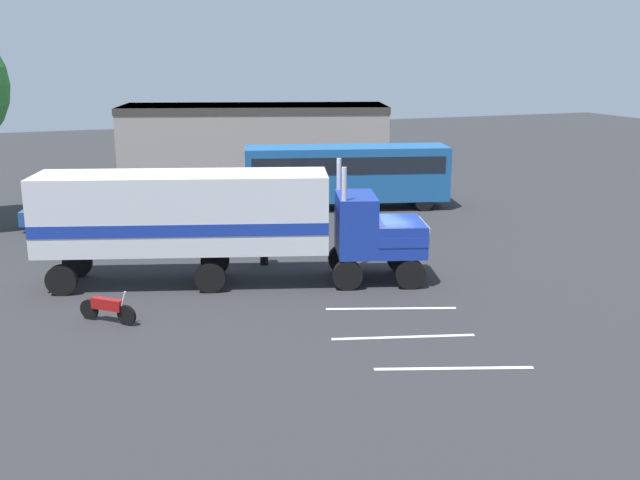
{
  "coord_description": "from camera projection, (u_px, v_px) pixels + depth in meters",
  "views": [
    {
      "loc": [
        -11.3,
        -24.78,
        8.47
      ],
      "look_at": [
        -2.02,
        0.23,
        1.6
      ],
      "focal_mm": 41.54,
      "sensor_mm": 36.0,
      "label": 1
    }
  ],
  "objects": [
    {
      "name": "person_bystander",
      "position": [
        264.0,
        243.0,
        29.86
      ],
      "size": [
        0.39,
        0.48,
        1.63
      ],
      "color": "black",
      "rests_on": "ground_plane"
    },
    {
      "name": "parked_car",
      "position": [
        69.0,
        213.0,
        35.91
      ],
      "size": [
        4.72,
        2.91,
        1.57
      ],
      "color": "#234C8C",
      "rests_on": "ground_plane"
    },
    {
      "name": "lane_stripe_near",
      "position": [
        391.0,
        308.0,
        24.95
      ],
      "size": [
        4.22,
        1.57,
        0.01
      ],
      "primitive_type": "cube",
      "rotation": [
        0.0,
        0.0,
        -0.33
      ],
      "color": "silver",
      "rests_on": "ground_plane"
    },
    {
      "name": "motorcycle",
      "position": [
        108.0,
        308.0,
        23.61
      ],
      "size": [
        1.63,
        1.49,
        1.12
      ],
      "color": "black",
      "rests_on": "ground_plane"
    },
    {
      "name": "semi_truck",
      "position": [
        214.0,
        217.0,
        27.1
      ],
      "size": [
        14.25,
        6.6,
        4.5
      ],
      "color": "#193399",
      "rests_on": "ground_plane"
    },
    {
      "name": "parked_bus",
      "position": [
        347.0,
        171.0,
        40.33
      ],
      "size": [
        11.29,
        5.29,
        3.4
      ],
      "color": "#1E5999",
      "rests_on": "ground_plane"
    },
    {
      "name": "lane_stripe_far",
      "position": [
        454.0,
        368.0,
        20.27
      ],
      "size": [
        4.22,
        1.57,
        0.01
      ],
      "primitive_type": "cube",
      "rotation": [
        0.0,
        0.0,
        -0.33
      ],
      "color": "silver",
      "rests_on": "ground_plane"
    },
    {
      "name": "ground_plane",
      "position": [
        371.0,
        277.0,
        28.42
      ],
      "size": [
        120.0,
        120.0,
        0.0
      ],
      "primitive_type": "plane",
      "color": "#2D2D30"
    },
    {
      "name": "lane_stripe_mid",
      "position": [
        403.0,
        337.0,
        22.48
      ],
      "size": [
        4.28,
        1.35,
        0.01
      ],
      "primitive_type": "cube",
      "rotation": [
        0.0,
        0.0,
        -0.27
      ],
      "color": "silver",
      "rests_on": "ground_plane"
    },
    {
      "name": "building_backdrop",
      "position": [
        255.0,
        132.0,
        55.58
      ],
      "size": [
        20.57,
        11.58,
        4.49
      ],
      "color": "#9E938C",
      "rests_on": "ground_plane"
    }
  ]
}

